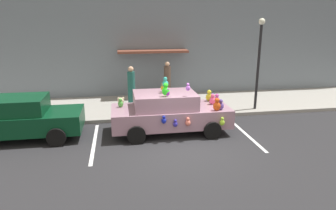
{
  "coord_description": "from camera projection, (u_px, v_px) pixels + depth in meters",
  "views": [
    {
      "loc": [
        -2.03,
        -9.11,
        4.17
      ],
      "look_at": [
        -0.14,
        2.18,
        0.9
      ],
      "focal_mm": 32.4,
      "sensor_mm": 36.0,
      "label": 1
    }
  ],
  "objects": [
    {
      "name": "ground_plane",
      "position": [
        183.0,
        148.0,
        10.1
      ],
      "size": [
        60.0,
        60.0,
        0.0
      ],
      "primitive_type": "plane",
      "color": "#262628"
    },
    {
      "name": "sidewalk",
      "position": [
        161.0,
        105.0,
        14.83
      ],
      "size": [
        24.0,
        4.0,
        0.15
      ],
      "primitive_type": "cube",
      "color": "gray",
      "rests_on": "ground"
    },
    {
      "name": "storefront_building",
      "position": [
        155.0,
        38.0,
        16.0
      ],
      "size": [
        24.0,
        1.25,
        6.4
      ],
      "color": "slate",
      "rests_on": "ground"
    },
    {
      "name": "parking_stripe_front",
      "position": [
        245.0,
        133.0,
        11.47
      ],
      "size": [
        0.12,
        3.6,
        0.01
      ],
      "primitive_type": "cube",
      "color": "silver",
      "rests_on": "ground"
    },
    {
      "name": "parking_stripe_rear",
      "position": [
        94.0,
        142.0,
        10.58
      ],
      "size": [
        0.12,
        3.6,
        0.01
      ],
      "primitive_type": "cube",
      "color": "silver",
      "rests_on": "ground"
    },
    {
      "name": "plush_covered_car",
      "position": [
        170.0,
        112.0,
        11.35
      ],
      "size": [
        4.37,
        2.06,
        2.14
      ],
      "color": "gray",
      "rests_on": "ground"
    },
    {
      "name": "parked_sedan_behind",
      "position": [
        20.0,
        118.0,
        10.69
      ],
      "size": [
        4.17,
        1.93,
        1.54
      ],
      "color": "#0A381E",
      "rests_on": "ground"
    },
    {
      "name": "teddy_bear_on_sidewalk",
      "position": [
        121.0,
        106.0,
        13.16
      ],
      "size": [
        0.4,
        0.33,
        0.76
      ],
      "color": "beige",
      "rests_on": "sidewalk"
    },
    {
      "name": "street_lamp_post",
      "position": [
        259.0,
        55.0,
        13.37
      ],
      "size": [
        0.28,
        0.28,
        4.04
      ],
      "color": "black",
      "rests_on": "sidewalk"
    },
    {
      "name": "pedestrian_near_shopfront",
      "position": [
        131.0,
        88.0,
        14.1
      ],
      "size": [
        0.34,
        0.34,
        1.92
      ],
      "color": "#1F5750",
      "rests_on": "sidewalk"
    },
    {
      "name": "pedestrian_walking_past",
      "position": [
        167.0,
        81.0,
        15.64
      ],
      "size": [
        0.35,
        0.35,
        1.92
      ],
      "color": "brown",
      "rests_on": "sidewalk"
    }
  ]
}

